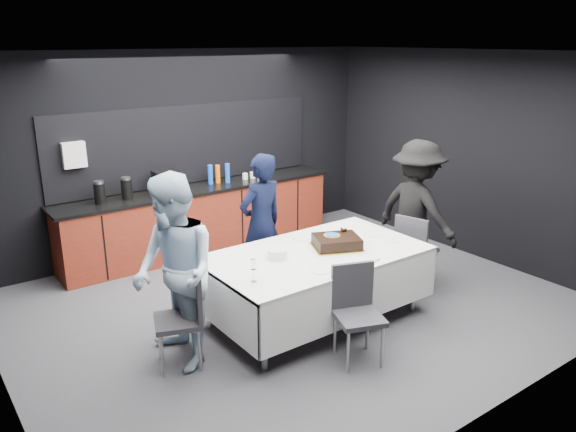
# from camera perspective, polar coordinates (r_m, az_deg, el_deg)

# --- Properties ---
(ground) EXTENTS (6.00, 6.00, 0.00)m
(ground) POSITION_cam_1_polar(r_m,az_deg,el_deg) (6.55, 0.52, -9.01)
(ground) COLOR #45454A
(ground) RESTS_ON ground
(room_shell) EXTENTS (6.04, 5.04, 2.82)m
(room_shell) POSITION_cam_1_polar(r_m,az_deg,el_deg) (5.95, 0.57, 7.20)
(room_shell) COLOR white
(room_shell) RESTS_ON ground
(kitchenette) EXTENTS (4.10, 0.64, 2.05)m
(kitchenette) POSITION_cam_1_polar(r_m,az_deg,el_deg) (8.10, -8.96, 0.23)
(kitchenette) COLOR maroon
(kitchenette) RESTS_ON ground
(party_table) EXTENTS (2.32, 1.32, 0.78)m
(party_table) POSITION_cam_1_polar(r_m,az_deg,el_deg) (5.99, 2.83, -4.90)
(party_table) COLOR #99999E
(party_table) RESTS_ON ground
(cake_assembly) EXTENTS (0.63, 0.58, 0.16)m
(cake_assembly) POSITION_cam_1_polar(r_m,az_deg,el_deg) (6.06, 4.97, -2.64)
(cake_assembly) COLOR gold
(cake_assembly) RESTS_ON party_table
(plate_stack) EXTENTS (0.20, 0.20, 0.10)m
(plate_stack) POSITION_cam_1_polar(r_m,az_deg,el_deg) (5.75, -1.10, -3.86)
(plate_stack) COLOR white
(plate_stack) RESTS_ON party_table
(loose_plate_near) EXTENTS (0.20, 0.20, 0.01)m
(loose_plate_near) POSITION_cam_1_polar(r_m,az_deg,el_deg) (5.47, 3.31, -5.55)
(loose_plate_near) COLOR white
(loose_plate_near) RESTS_ON party_table
(loose_plate_right_a) EXTENTS (0.22, 0.22, 0.01)m
(loose_plate_right_a) POSITION_cam_1_polar(r_m,az_deg,el_deg) (6.52, 8.49, -1.85)
(loose_plate_right_a) COLOR white
(loose_plate_right_a) RESTS_ON party_table
(loose_plate_right_b) EXTENTS (0.22, 0.22, 0.01)m
(loose_plate_right_b) POSITION_cam_1_polar(r_m,az_deg,el_deg) (6.38, 10.42, -2.39)
(loose_plate_right_b) COLOR white
(loose_plate_right_b) RESTS_ON party_table
(loose_plate_far) EXTENTS (0.21, 0.21, 0.01)m
(loose_plate_far) POSITION_cam_1_polar(r_m,az_deg,el_deg) (6.33, 1.34, -2.24)
(loose_plate_far) COLOR white
(loose_plate_far) RESTS_ON party_table
(fork_pile) EXTENTS (0.17, 0.13, 0.02)m
(fork_pile) POSITION_cam_1_polar(r_m,az_deg,el_deg) (5.76, 8.49, -4.44)
(fork_pile) COLOR white
(fork_pile) RESTS_ON party_table
(champagne_flute) EXTENTS (0.06, 0.06, 0.22)m
(champagne_flute) POSITION_cam_1_polar(r_m,az_deg,el_deg) (5.19, -3.54, -5.07)
(champagne_flute) COLOR white
(champagne_flute) RESTS_ON party_table
(chair_left) EXTENTS (0.54, 0.54, 0.92)m
(chair_left) POSITION_cam_1_polar(r_m,az_deg,el_deg) (5.32, -10.32, -9.53)
(chair_left) COLOR #313036
(chair_left) RESTS_ON ground
(chair_right) EXTENTS (0.52, 0.52, 0.92)m
(chair_right) POSITION_cam_1_polar(r_m,az_deg,el_deg) (6.96, 12.68, -3.00)
(chair_right) COLOR #313036
(chair_right) RESTS_ON ground
(chair_near) EXTENTS (0.54, 0.54, 0.92)m
(chair_near) POSITION_cam_1_polar(r_m,az_deg,el_deg) (5.38, 6.92, -9.04)
(chair_near) COLOR #313036
(chair_near) RESTS_ON ground
(person_center) EXTENTS (0.66, 0.48, 1.69)m
(person_center) POSITION_cam_1_polar(r_m,az_deg,el_deg) (6.60, -2.73, -0.84)
(person_center) COLOR black
(person_center) RESTS_ON ground
(person_left) EXTENTS (0.73, 0.92, 1.83)m
(person_left) POSITION_cam_1_polar(r_m,az_deg,el_deg) (5.19, -11.46, -5.69)
(person_left) COLOR silver
(person_left) RESTS_ON ground
(person_right) EXTENTS (0.70, 1.17, 1.78)m
(person_right) POSITION_cam_1_polar(r_m,az_deg,el_deg) (7.13, 12.94, 0.48)
(person_right) COLOR black
(person_right) RESTS_ON ground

